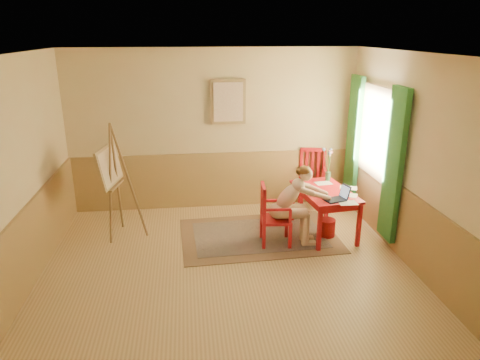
{
  "coord_description": "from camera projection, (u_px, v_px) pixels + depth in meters",
  "views": [
    {
      "loc": [
        -0.47,
        -5.31,
        3.05
      ],
      "look_at": [
        0.25,
        0.55,
        1.05
      ],
      "focal_mm": 33.01,
      "sensor_mm": 36.0,
      "label": 1
    }
  ],
  "objects": [
    {
      "name": "room",
      "position": [
        226.0,
        168.0,
        5.57
      ],
      "size": [
        5.04,
        4.54,
        2.84
      ],
      "color": "tan",
      "rests_on": "ground"
    },
    {
      "name": "wainscot",
      "position": [
        221.0,
        210.0,
        6.61
      ],
      "size": [
        5.0,
        4.5,
        1.0
      ],
      "color": "tan",
      "rests_on": "room"
    },
    {
      "name": "window",
      "position": [
        373.0,
        146.0,
        6.9
      ],
      "size": [
        0.12,
        2.01,
        2.2
      ],
      "color": "white",
      "rests_on": "room"
    },
    {
      "name": "wall_portrait",
      "position": [
        228.0,
        102.0,
        7.51
      ],
      "size": [
        0.6,
        0.05,
        0.76
      ],
      "color": "#9D8050",
      "rests_on": "room"
    },
    {
      "name": "rug",
      "position": [
        259.0,
        235.0,
        6.91
      ],
      "size": [
        2.46,
        1.7,
        0.02
      ],
      "color": "#8C7251",
      "rests_on": "room"
    },
    {
      "name": "table",
      "position": [
        325.0,
        196.0,
        6.82
      ],
      "size": [
        0.86,
        1.28,
        0.72
      ],
      "color": "red",
      "rests_on": "room"
    },
    {
      "name": "chair_left",
      "position": [
        273.0,
        215.0,
        6.51
      ],
      "size": [
        0.46,
        0.44,
        0.94
      ],
      "color": "red",
      "rests_on": "room"
    },
    {
      "name": "chair_back",
      "position": [
        313.0,
        179.0,
        7.94
      ],
      "size": [
        0.55,
        0.56,
        1.05
      ],
      "color": "red",
      "rests_on": "room"
    },
    {
      "name": "figure",
      "position": [
        293.0,
        202.0,
        6.45
      ],
      "size": [
        0.92,
        0.42,
        1.22
      ],
      "color": "beige",
      "rests_on": "room"
    },
    {
      "name": "laptop",
      "position": [
        338.0,
        197.0,
        6.39
      ],
      "size": [
        0.39,
        0.3,
        0.21
      ],
      "color": "#1E2338",
      "rests_on": "table"
    },
    {
      "name": "papers",
      "position": [
        342.0,
        192.0,
        6.71
      ],
      "size": [
        0.62,
        1.08,
        0.0
      ],
      "color": "white",
      "rests_on": "table"
    },
    {
      "name": "vase",
      "position": [
        328.0,
        166.0,
        7.18
      ],
      "size": [
        0.18,
        0.27,
        0.54
      ],
      "color": "#3F724C",
      "rests_on": "table"
    },
    {
      "name": "wastebasket",
      "position": [
        327.0,
        228.0,
        6.86
      ],
      "size": [
        0.31,
        0.31,
        0.28
      ],
      "primitive_type": "cylinder",
      "rotation": [
        0.0,
        0.0,
        -0.21
      ],
      "color": "#A51A1C",
      "rests_on": "room"
    },
    {
      "name": "easel",
      "position": [
        112.0,
        170.0,
        6.62
      ],
      "size": [
        0.66,
        0.8,
        1.79
      ],
      "color": "olive",
      "rests_on": "room"
    }
  ]
}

